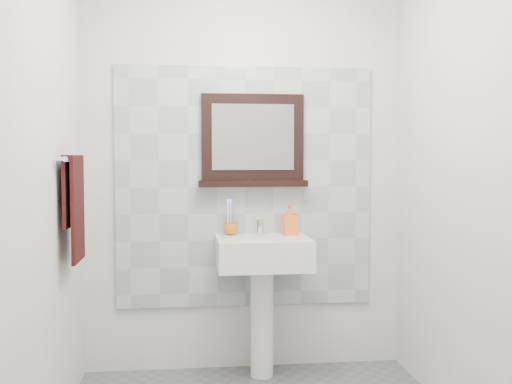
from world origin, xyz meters
TOP-DOWN VIEW (x-y plane):
  - back_wall at (0.00, 1.10)m, footprint 2.00×0.01m
  - front_wall at (0.00, -1.10)m, footprint 2.00×0.01m
  - left_wall at (-1.00, 0.00)m, footprint 0.01×2.20m
  - right_wall at (1.00, 0.00)m, footprint 0.01×2.20m
  - splashback at (0.00, 1.09)m, footprint 1.60×0.02m
  - pedestal_sink at (0.08, 0.87)m, footprint 0.55×0.44m
  - toothbrush_cup at (-0.10, 1.00)m, footprint 0.10×0.10m
  - toothbrushes at (-0.10, 1.00)m, footprint 0.05×0.04m
  - soap_dispenser at (0.26, 0.97)m, footprint 0.10×0.10m
  - framed_mirror at (0.04, 1.06)m, footprint 0.68×0.11m
  - towel_bar at (-0.95, 0.52)m, footprint 0.07×0.40m
  - hand_towel at (-0.94, 0.52)m, footprint 0.06×0.30m

SIDE VIEW (x-z plane):
  - pedestal_sink at x=0.08m, z-range 0.20..1.16m
  - toothbrush_cup at x=-0.10m, z-range 0.86..0.93m
  - soap_dispenser at x=0.26m, z-range 0.86..1.05m
  - toothbrushes at x=-0.10m, z-range 0.88..1.09m
  - hand_towel at x=-0.94m, z-range 0.84..1.39m
  - splashback at x=0.00m, z-range 0.40..1.90m
  - back_wall at x=0.00m, z-range 0.00..2.50m
  - front_wall at x=0.00m, z-range 0.00..2.50m
  - left_wall at x=-1.00m, z-range 0.00..2.50m
  - right_wall at x=1.00m, z-range 0.00..2.50m
  - towel_bar at x=-0.95m, z-range 1.31..1.34m
  - framed_mirror at x=0.04m, z-range 1.14..1.71m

